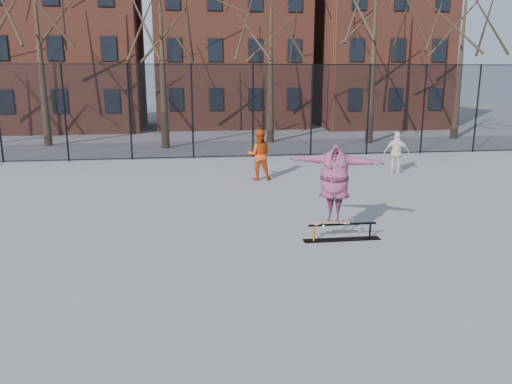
{
  "coord_description": "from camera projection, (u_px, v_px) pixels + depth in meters",
  "views": [
    {
      "loc": [
        -1.67,
        -8.54,
        3.58
      ],
      "look_at": [
        -0.27,
        1.5,
        1.16
      ],
      "focal_mm": 35.0,
      "sensor_mm": 36.0,
      "label": 1
    }
  ],
  "objects": [
    {
      "name": "ground",
      "position": [
        282.0,
        271.0,
        9.28
      ],
      "size": [
        100.0,
        100.0,
        0.0
      ],
      "primitive_type": "plane",
      "color": "slate"
    },
    {
      "name": "skate_rail",
      "position": [
        342.0,
        233.0,
        10.97
      ],
      "size": [
        1.73,
        0.26,
        0.38
      ],
      "color": "black",
      "rests_on": "ground"
    },
    {
      "name": "skateboard",
      "position": [
        333.0,
        222.0,
        10.88
      ],
      "size": [
        0.75,
        0.18,
        0.09
      ],
      "primitive_type": null,
      "color": "brown",
      "rests_on": "skate_rail"
    },
    {
      "name": "skater",
      "position": [
        335.0,
        183.0,
        10.68
      ],
      "size": [
        2.07,
        1.33,
        1.64
      ],
      "primitive_type": "imported",
      "rotation": [
        0.0,
        0.0,
        -0.42
      ],
      "color": "#4D3B95",
      "rests_on": "skateboard"
    },
    {
      "name": "bystander_red",
      "position": [
        259.0,
        155.0,
        17.09
      ],
      "size": [
        0.9,
        0.73,
        1.73
      ],
      "primitive_type": "imported",
      "rotation": [
        0.0,
        0.0,
        3.05
      ],
      "color": "#BD3E10",
      "rests_on": "ground"
    },
    {
      "name": "bystander_white",
      "position": [
        397.0,
        153.0,
        18.2
      ],
      "size": [
        0.97,
        0.63,
        1.53
      ],
      "primitive_type": "imported",
      "rotation": [
        0.0,
        0.0,
        2.83
      ],
      "color": "silver",
      "rests_on": "ground"
    },
    {
      "name": "fence",
      "position": [
        225.0,
        110.0,
        21.33
      ],
      "size": [
        34.03,
        0.07,
        4.0
      ],
      "color": "black",
      "rests_on": "ground"
    },
    {
      "name": "rowhouses",
      "position": [
        220.0,
        35.0,
        33.03
      ],
      "size": [
        29.0,
        7.0,
        13.0
      ],
      "color": "brown",
      "rests_on": "ground"
    }
  ]
}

